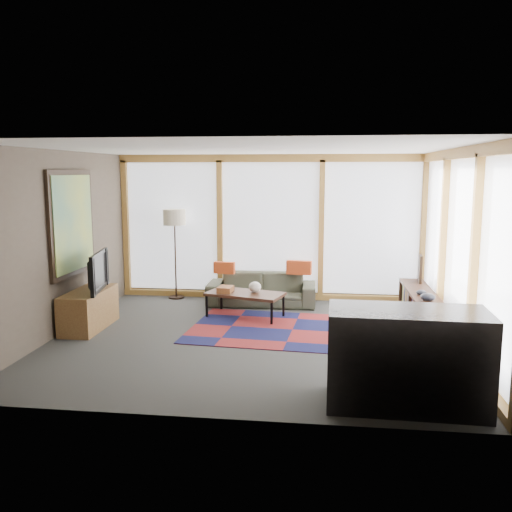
# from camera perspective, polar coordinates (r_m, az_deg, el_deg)

# --- Properties ---
(ground) EXTENTS (5.50, 5.50, 0.00)m
(ground) POSITION_cam_1_polar(r_m,az_deg,el_deg) (7.63, -0.38, -8.65)
(ground) COLOR #2E2F2C
(ground) RESTS_ON ground
(room_envelope) EXTENTS (5.52, 5.02, 2.62)m
(room_envelope) POSITION_cam_1_polar(r_m,az_deg,el_deg) (7.82, 3.75, 3.30)
(room_envelope) COLOR #483E33
(room_envelope) RESTS_ON ground
(rug) EXTENTS (3.11, 2.13, 0.01)m
(rug) POSITION_cam_1_polar(r_m,az_deg,el_deg) (8.01, 3.86, -7.76)
(rug) COLOR maroon
(rug) RESTS_ON ground
(sofa) EXTENTS (1.88, 0.77, 0.55)m
(sofa) POSITION_cam_1_polar(r_m,az_deg,el_deg) (9.44, 0.59, -3.51)
(sofa) COLOR #313529
(sofa) RESTS_ON ground
(pillow_left) EXTENTS (0.38, 0.15, 0.20)m
(pillow_left) POSITION_cam_1_polar(r_m,az_deg,el_deg) (9.42, -3.36, -1.24)
(pillow_left) COLOR #B3401A
(pillow_left) RESTS_ON sofa
(pillow_right) EXTENTS (0.44, 0.19, 0.24)m
(pillow_right) POSITION_cam_1_polar(r_m,az_deg,el_deg) (9.35, 4.56, -1.21)
(pillow_right) COLOR #B3401A
(pillow_right) RESTS_ON sofa
(floor_lamp) EXTENTS (0.41, 0.41, 1.63)m
(floor_lamp) POSITION_cam_1_polar(r_m,az_deg,el_deg) (9.93, -8.49, 0.20)
(floor_lamp) COLOR black
(floor_lamp) RESTS_ON ground
(coffee_table) EXTENTS (1.31, 0.90, 0.40)m
(coffee_table) POSITION_cam_1_polar(r_m,az_deg,el_deg) (8.66, -1.14, -5.16)
(coffee_table) COLOR black
(coffee_table) RESTS_ON ground
(book_stack) EXTENTS (0.25, 0.30, 0.09)m
(book_stack) POSITION_cam_1_polar(r_m,az_deg,el_deg) (8.65, -3.24, -3.52)
(book_stack) COLOR brown
(book_stack) RESTS_ON coffee_table
(vase) EXTENTS (0.24, 0.24, 0.17)m
(vase) POSITION_cam_1_polar(r_m,az_deg,el_deg) (8.62, -0.12, -3.28)
(vase) COLOR beige
(vase) RESTS_ON coffee_table
(bookshelf) EXTENTS (0.38, 2.10, 0.52)m
(bookshelf) POSITION_cam_1_polar(r_m,az_deg,el_deg) (8.51, 16.98, -5.36)
(bookshelf) COLOR black
(bookshelf) RESTS_ON ground
(bowl_a) EXTENTS (0.24, 0.24, 0.10)m
(bowl_a) POSITION_cam_1_polar(r_m,az_deg,el_deg) (7.91, 17.63, -4.13)
(bowl_a) COLOR black
(bowl_a) RESTS_ON bookshelf
(bowl_b) EXTENTS (0.15, 0.15, 0.08)m
(bowl_b) POSITION_cam_1_polar(r_m,az_deg,el_deg) (8.23, 17.01, -3.69)
(bowl_b) COLOR black
(bowl_b) RESTS_ON bookshelf
(shelf_picture) EXTENTS (0.07, 0.34, 0.44)m
(shelf_picture) POSITION_cam_1_polar(r_m,az_deg,el_deg) (9.15, 16.88, -1.27)
(shelf_picture) COLOR black
(shelf_picture) RESTS_ON bookshelf
(tv_console) EXTENTS (0.47, 1.14, 0.57)m
(tv_console) POSITION_cam_1_polar(r_m,az_deg,el_deg) (8.40, -17.18, -5.40)
(tv_console) COLOR brown
(tv_console) RESTS_ON ground
(television) EXTENTS (0.31, 1.00, 0.57)m
(television) POSITION_cam_1_polar(r_m,az_deg,el_deg) (8.26, -16.83, -1.58)
(television) COLOR black
(television) RESTS_ON tv_console
(bar_counter) EXTENTS (1.55, 0.75, 0.97)m
(bar_counter) POSITION_cam_1_polar(r_m,az_deg,el_deg) (5.60, 15.60, -10.33)
(bar_counter) COLOR black
(bar_counter) RESTS_ON ground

